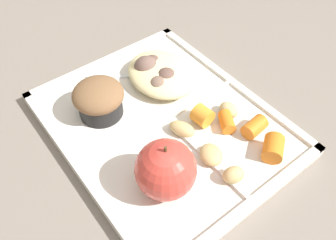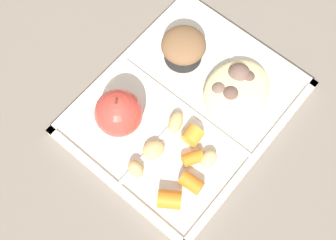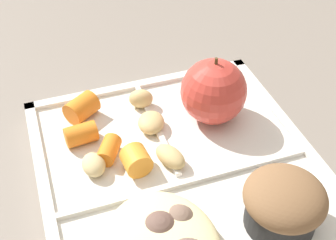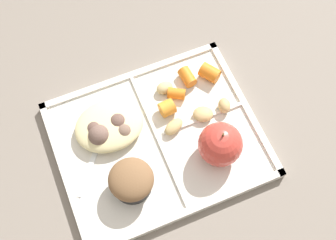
% 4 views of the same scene
% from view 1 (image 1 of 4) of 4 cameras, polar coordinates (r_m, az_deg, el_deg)
% --- Properties ---
extents(ground, '(6.00, 6.00, 0.00)m').
position_cam_1_polar(ground, '(0.51, -0.71, -1.20)').
color(ground, slate).
extents(lunch_tray, '(0.35, 0.28, 0.02)m').
position_cam_1_polar(lunch_tray, '(0.51, -0.69, -0.70)').
color(lunch_tray, silver).
rests_on(lunch_tray, ground).
extents(green_apple, '(0.07, 0.07, 0.08)m').
position_cam_1_polar(green_apple, '(0.41, -0.39, -8.15)').
color(green_apple, '#C63D33').
rests_on(green_apple, lunch_tray).
extents(bran_muffin, '(0.07, 0.07, 0.06)m').
position_cam_1_polar(bran_muffin, '(0.50, -11.31, 3.42)').
color(bran_muffin, black).
rests_on(bran_muffin, lunch_tray).
extents(carrot_slice_tilted, '(0.04, 0.03, 0.02)m').
position_cam_1_polar(carrot_slice_tilted, '(0.50, 9.66, -0.30)').
color(carrot_slice_tilted, orange).
rests_on(carrot_slice_tilted, lunch_tray).
extents(carrot_slice_edge, '(0.03, 0.04, 0.02)m').
position_cam_1_polar(carrot_slice_edge, '(0.50, 14.09, -1.12)').
color(carrot_slice_edge, orange).
rests_on(carrot_slice_edge, lunch_tray).
extents(carrot_slice_small, '(0.04, 0.04, 0.03)m').
position_cam_1_polar(carrot_slice_small, '(0.48, 16.97, -4.43)').
color(carrot_slice_small, orange).
rests_on(carrot_slice_small, lunch_tray).
extents(carrot_slice_center, '(0.03, 0.03, 0.03)m').
position_cam_1_polar(carrot_slice_center, '(0.49, 5.70, 0.71)').
color(carrot_slice_center, orange).
rests_on(carrot_slice_center, lunch_tray).
extents(potato_chunk_wedge, '(0.03, 0.03, 0.02)m').
position_cam_1_polar(potato_chunk_wedge, '(0.51, 10.02, 1.68)').
color(potato_chunk_wedge, tan).
rests_on(potato_chunk_wedge, lunch_tray).
extents(potato_chunk_golden, '(0.04, 0.04, 0.02)m').
position_cam_1_polar(potato_chunk_golden, '(0.46, 7.13, -5.69)').
color(potato_chunk_golden, tan).
rests_on(potato_chunk_golden, lunch_tray).
extents(potato_chunk_browned, '(0.03, 0.03, 0.02)m').
position_cam_1_polar(potato_chunk_browned, '(0.44, 10.75, -8.89)').
color(potato_chunk_browned, tan).
rests_on(potato_chunk_browned, lunch_tray).
extents(potato_chunk_large, '(0.04, 0.04, 0.02)m').
position_cam_1_polar(potato_chunk_large, '(0.48, 2.32, -1.46)').
color(potato_chunk_large, tan).
rests_on(potato_chunk_large, lunch_tray).
extents(egg_noodle_pile, '(0.12, 0.10, 0.03)m').
position_cam_1_polar(egg_noodle_pile, '(0.55, -1.06, 7.62)').
color(egg_noodle_pile, beige).
rests_on(egg_noodle_pile, lunch_tray).
extents(meatball_center, '(0.04, 0.04, 0.04)m').
position_cam_1_polar(meatball_center, '(0.54, -0.30, 6.84)').
color(meatball_center, brown).
rests_on(meatball_center, lunch_tray).
extents(meatball_back, '(0.03, 0.03, 0.03)m').
position_cam_1_polar(meatball_back, '(0.57, -2.59, 9.05)').
color(meatball_back, brown).
rests_on(meatball_back, lunch_tray).
extents(meatball_side, '(0.04, 0.04, 0.04)m').
position_cam_1_polar(meatball_side, '(0.56, -3.62, 8.55)').
color(meatball_side, brown).
rests_on(meatball_side, lunch_tray).
extents(meatball_front, '(0.03, 0.03, 0.03)m').
position_cam_1_polar(meatball_front, '(0.53, -1.64, 5.62)').
color(meatball_front, '#755B4C').
rests_on(meatball_front, lunch_tray).
extents(plastic_fork, '(0.10, 0.12, 0.00)m').
position_cam_1_polar(plastic_fork, '(0.57, -5.74, 7.21)').
color(plastic_fork, silver).
rests_on(plastic_fork, lunch_tray).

